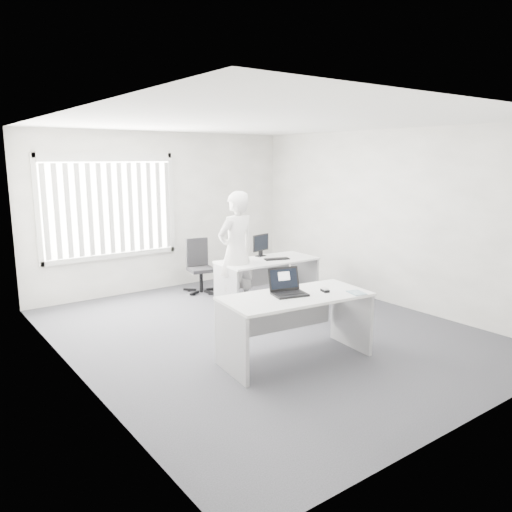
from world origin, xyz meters
TOP-DOWN VIEW (x-y plane):
  - ground at (0.00, 0.00)m, footprint 6.00×6.00m
  - wall_back at (0.00, 3.00)m, footprint 5.00×0.02m
  - wall_front at (0.00, -3.00)m, footprint 5.00×0.02m
  - wall_left at (-2.50, 0.00)m, footprint 0.02×6.00m
  - wall_right at (2.50, 0.00)m, footprint 0.02×6.00m
  - ceiling at (0.00, 0.00)m, footprint 5.00×6.00m
  - window at (-1.00, 2.96)m, footprint 2.32×0.06m
  - blinds at (-1.00, 2.90)m, footprint 2.20×0.10m
  - desk_near at (-0.29, -0.98)m, footprint 1.82×1.01m
  - desk_far at (0.87, 1.06)m, footprint 1.64×0.81m
  - office_chair at (0.36, 2.34)m, footprint 0.63×0.63m
  - person at (0.29, 1.09)m, footprint 0.72×0.51m
  - laptop at (-0.35, -0.95)m, footprint 0.46×0.43m
  - paper_sheet at (0.11, -1.10)m, footprint 0.28×0.21m
  - mouse at (0.07, -1.09)m, footprint 0.09×0.13m
  - booklet at (0.34, -1.35)m, footprint 0.21×0.25m
  - keyboard at (0.99, 0.96)m, footprint 0.43×0.26m
  - monitor at (0.94, 1.34)m, footprint 0.38×0.19m

SIDE VIEW (x-z plane):
  - ground at x=0.00m, z-range 0.00..0.00m
  - office_chair at x=0.36m, z-range -0.18..0.77m
  - desk_far at x=0.87m, z-range 0.16..0.90m
  - desk_near at x=-0.29m, z-range 0.17..0.96m
  - keyboard at x=0.99m, z-range 0.74..0.75m
  - paper_sheet at x=0.11m, z-range 0.79..0.79m
  - booklet at x=0.34m, z-range 0.79..0.80m
  - mouse at x=0.07m, z-range 0.79..0.84m
  - monitor at x=0.94m, z-range 0.74..1.10m
  - person at x=0.29m, z-range 0.00..1.86m
  - laptop at x=-0.35m, z-range 0.79..1.09m
  - wall_back at x=0.00m, z-range 0.00..2.80m
  - wall_front at x=0.00m, z-range 0.00..2.80m
  - wall_left at x=-2.50m, z-range 0.00..2.80m
  - wall_right at x=2.50m, z-range 0.00..2.80m
  - blinds at x=-1.00m, z-range 0.77..2.27m
  - window at x=-1.00m, z-range 0.67..2.43m
  - ceiling at x=0.00m, z-range 2.79..2.81m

